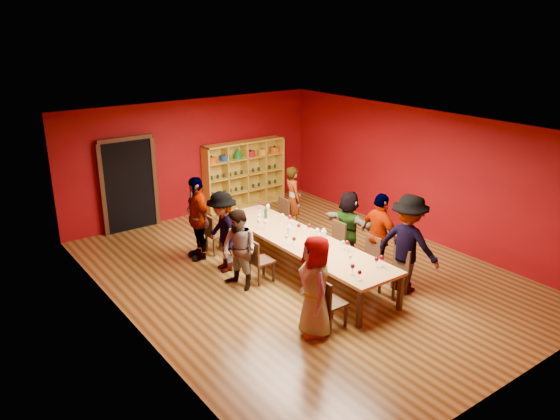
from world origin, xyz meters
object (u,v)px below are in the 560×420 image
object	(u,v)px
chair_person_right_2	(335,240)
chair_person_right_4	(280,215)
tasting_table	(302,242)
person_right_1	(380,236)
chair_person_right_0	(397,269)
chair_person_left_3	(234,244)
chair_person_left_0	(328,301)
person_left_0	(315,286)
chair_person_left_4	(214,232)
person_left_3	(223,232)
chair_person_right_1	(369,256)
person_left_4	(197,218)
person_left_2	(239,250)
chair_person_left_2	(258,259)
shelving_unit	(244,171)
person_right_2	(348,225)
spittoon_bowl	(317,240)
wine_bottle	(266,213)
person_right_0	(408,244)

from	to	relation	value
chair_person_right_2	chair_person_right_4	world-z (taller)	same
tasting_table	person_right_1	world-z (taller)	person_right_1
chair_person_right_0	chair_person_left_3	bearing A→B (deg)	123.21
chair_person_left_0	person_right_1	world-z (taller)	person_right_1
person_left_0	chair_person_left_4	world-z (taller)	person_left_0
chair_person_left_3	person_left_3	size ratio (longest dim) A/B	0.53
chair_person_right_1	person_left_4	bearing A→B (deg)	126.98
person_left_4	chair_person_right_1	xyz separation A→B (m)	(2.19, -2.91, -0.41)
person_left_2	chair_person_right_4	distance (m)	2.86
chair_person_left_0	chair_person_left_2	bearing A→B (deg)	90.00
shelving_unit	chair_person_right_1	world-z (taller)	shelving_unit
shelving_unit	person_left_0	bearing A→B (deg)	-112.76
person_right_2	person_left_0	bearing A→B (deg)	115.56
chair_person_left_2	chair_person_right_0	size ratio (longest dim) A/B	1.00
shelving_unit	person_left_3	world-z (taller)	shelving_unit
chair_person_left_0	person_left_0	distance (m)	0.45
chair_person_left_2	chair_person_left_3	bearing A→B (deg)	90.00
chair_person_left_0	person_right_2	bearing A→B (deg)	40.65
chair_person_right_1	chair_person_left_2	bearing A→B (deg)	146.90
chair_person_right_0	chair_person_right_2	size ratio (longest dim) A/B	1.00
spittoon_bowl	chair_person_left_2	bearing A→B (deg)	152.14
chair_person_right_0	spittoon_bowl	xyz separation A→B (m)	(-0.80, 1.38, 0.32)
person_left_0	person_right_1	bearing A→B (deg)	133.03
person_left_2	person_right_2	size ratio (longest dim) A/B	1.04
person_right_1	wine_bottle	size ratio (longest dim) A/B	6.08
person_right_1	spittoon_bowl	size ratio (longest dim) A/B	6.42
person_left_2	chair_person_right_0	size ratio (longest dim) A/B	1.76
person_left_2	chair_person_right_2	xyz separation A→B (m)	(2.24, -0.19, -0.29)
chair_person_left_3	chair_person_right_0	size ratio (longest dim) A/B	1.00
person_left_2	person_right_0	world-z (taller)	person_right_0
chair_person_right_1	chair_person_right_2	xyz separation A→B (m)	(0.00, 0.99, 0.00)
chair_person_left_0	chair_person_left_3	world-z (taller)	same
person_left_0	chair_person_right_4	world-z (taller)	person_left_0
chair_person_left_2	chair_person_right_2	distance (m)	1.83
shelving_unit	chair_person_right_1	xyz separation A→B (m)	(-0.49, -5.28, -0.49)
tasting_table	spittoon_bowl	size ratio (longest dim) A/B	16.76
chair_person_right_1	chair_person_left_4	bearing A→B (deg)	121.98
tasting_table	wine_bottle	world-z (taller)	wine_bottle
spittoon_bowl	wine_bottle	xyz separation A→B (m)	(0.01, 1.75, 0.05)
chair_person_left_4	chair_person_right_1	xyz separation A→B (m)	(1.82, -2.91, 0.00)
chair_person_left_3	person_left_3	xyz separation A→B (m)	(-0.27, 0.00, 0.34)
person_left_2	wine_bottle	world-z (taller)	person_left_2
person_left_3	spittoon_bowl	bearing A→B (deg)	51.98
person_left_0	chair_person_left_3	size ratio (longest dim) A/B	1.91
person_left_0	person_left_3	size ratio (longest dim) A/B	1.02
person_right_0	wine_bottle	xyz separation A→B (m)	(-1.04, 3.13, -0.09)
person_left_0	wine_bottle	bearing A→B (deg)	-179.21
person_right_1	wine_bottle	distance (m)	2.62
chair_person_left_3	chair_person_right_1	distance (m)	2.74
shelving_unit	chair_person_right_4	size ratio (longest dim) A/B	2.70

